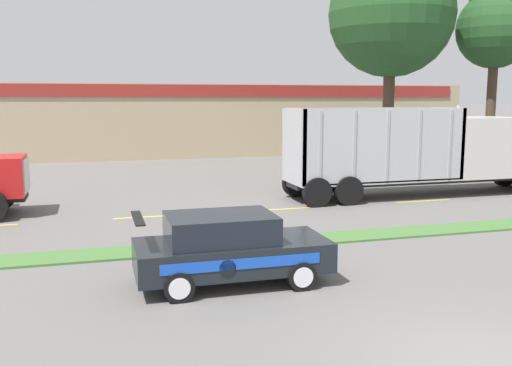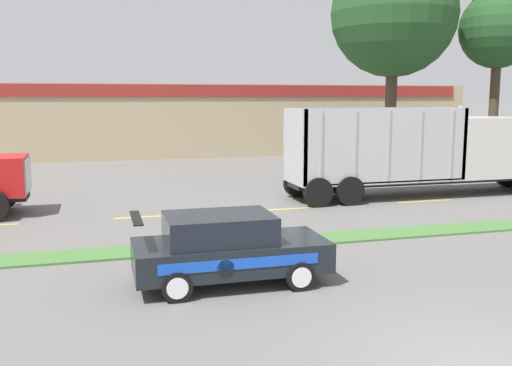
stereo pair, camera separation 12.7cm
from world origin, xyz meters
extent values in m
cube|color=#477538|center=(0.00, 8.10, 0.03)|extent=(120.00, 1.22, 0.06)
cube|color=yellow|center=(-3.85, 12.71, 0.00)|extent=(2.40, 0.14, 0.01)
cube|color=yellow|center=(1.55, 12.71, 0.00)|extent=(2.40, 0.14, 0.01)
cube|color=yellow|center=(6.95, 12.71, 0.00)|extent=(2.40, 0.14, 0.01)
cube|color=#B7B7BC|center=(-7.87, 14.40, 1.39)|extent=(0.06, 1.70, 1.15)
cylinder|color=black|center=(-8.91, 15.60, 0.54)|extent=(1.07, 0.30, 1.07)
cube|color=black|center=(7.73, 13.92, 0.65)|extent=(11.80, 1.30, 0.18)
cube|color=silver|center=(10.29, 13.92, 1.99)|extent=(3.02, 2.36, 2.51)
cube|color=black|center=(11.82, 13.92, 2.43)|extent=(0.04, 2.00, 1.13)
cylinder|color=silver|center=(8.67, 13.15, 2.88)|extent=(0.14, 0.14, 1.78)
cube|color=#B7B7BC|center=(5.30, 13.92, 0.80)|extent=(6.95, 2.36, 0.12)
cube|color=#B7B7BC|center=(8.69, 13.92, 2.23)|extent=(0.16, 2.36, 2.87)
cube|color=#B7B7BC|center=(1.91, 13.92, 2.23)|extent=(0.16, 2.36, 2.87)
cube|color=#B7B7BC|center=(5.30, 12.82, 2.23)|extent=(6.95, 0.16, 2.87)
cube|color=#B7B7BC|center=(5.30, 15.02, 2.23)|extent=(6.95, 0.16, 2.87)
cube|color=#A3A3A8|center=(2.52, 12.72, 2.23)|extent=(0.10, 0.04, 2.72)
cube|color=#A3A3A8|center=(3.91, 12.72, 2.23)|extent=(0.10, 0.04, 2.72)
cube|color=#A3A3A8|center=(5.30, 12.72, 2.23)|extent=(0.10, 0.04, 2.72)
cube|color=#A3A3A8|center=(6.69, 12.72, 2.23)|extent=(0.10, 0.04, 2.72)
cube|color=#A3A3A8|center=(8.08, 12.72, 2.23)|extent=(0.10, 0.04, 2.72)
cylinder|color=black|center=(12.71, 15.08, 0.56)|extent=(1.12, 0.30, 1.12)
cylinder|color=black|center=(2.43, 12.76, 0.56)|extent=(1.12, 0.30, 1.12)
cylinder|color=black|center=(2.43, 15.08, 0.56)|extent=(1.12, 0.30, 1.12)
cylinder|color=black|center=(3.72, 12.76, 0.56)|extent=(1.12, 0.30, 1.12)
cylinder|color=black|center=(3.72, 15.08, 0.56)|extent=(1.12, 0.30, 1.12)
cube|color=black|center=(-2.76, 5.02, 0.64)|extent=(4.24, 1.88, 0.65)
cube|color=black|center=(-3.02, 5.02, 1.24)|extent=(2.34, 1.64, 0.56)
cube|color=black|center=(-3.02, 5.02, 1.54)|extent=(2.34, 1.64, 0.04)
cube|color=black|center=(-4.78, 5.03, 1.58)|extent=(0.21, 1.48, 0.03)
cube|color=blue|center=(-2.77, 4.09, 0.70)|extent=(3.38, 0.03, 0.23)
cylinder|color=black|center=(-3.09, 4.09, 0.64)|extent=(0.36, 0.01, 0.36)
cylinder|color=black|center=(-1.46, 4.13, 0.31)|extent=(0.63, 0.20, 0.63)
cylinder|color=silver|center=(-1.46, 4.02, 0.31)|extent=(0.44, 0.01, 0.44)
cylinder|color=black|center=(-1.45, 5.90, 0.31)|extent=(0.63, 0.20, 0.63)
cylinder|color=silver|center=(-1.45, 6.01, 0.31)|extent=(0.44, 0.01, 0.44)
cylinder|color=black|center=(-4.08, 4.14, 0.31)|extent=(0.63, 0.20, 0.63)
cylinder|color=silver|center=(-4.08, 4.04, 0.31)|extent=(0.44, 0.01, 0.44)
cylinder|color=black|center=(-4.07, 5.92, 0.31)|extent=(0.63, 0.20, 0.63)
cylinder|color=silver|center=(-4.07, 6.02, 0.31)|extent=(0.44, 0.01, 0.44)
cube|color=tan|center=(2.77, 37.00, 2.48)|extent=(37.51, 12.00, 4.97)
cube|color=maroon|center=(2.77, 30.95, 4.52)|extent=(35.63, 0.10, 0.80)
cylinder|color=#473828|center=(9.84, 20.92, 3.31)|extent=(0.61, 0.61, 6.63)
sphere|color=#234C23|center=(9.84, 20.92, 8.46)|extent=(6.64, 6.64, 6.64)
cylinder|color=#473828|center=(15.68, 20.03, 3.29)|extent=(0.52, 0.52, 6.57)
sphere|color=#234C23|center=(15.68, 20.03, 7.72)|extent=(4.17, 4.17, 4.17)
camera|label=1|loc=(-5.66, -6.83, 4.08)|focal=40.00mm
camera|label=2|loc=(-5.54, -6.86, 4.08)|focal=40.00mm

